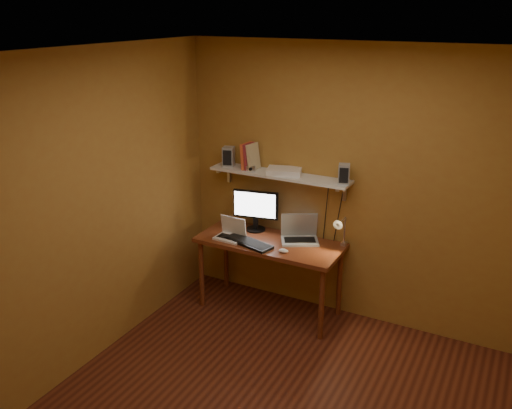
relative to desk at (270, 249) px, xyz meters
The scene contains 14 objects.
room 1.60m from the desk, 61.00° to the right, with size 3.44×3.24×2.64m.
desk is the anchor object (origin of this frame).
wall_shelf 0.72m from the desk, 90.00° to the left, with size 1.40×0.25×0.21m.
monitor 0.44m from the desk, 144.24° to the left, with size 0.45×0.23×0.41m.
laptop 0.32m from the desk, 32.38° to the left, with size 0.42×0.39×0.26m.
netbook 0.41m from the desk, 163.74° to the right, with size 0.28×0.21×0.21m.
keyboard 0.24m from the desk, 133.53° to the right, with size 0.50×0.17×0.03m, color black.
mouse 0.30m from the desk, 37.62° to the right, with size 0.09×0.06×0.03m, color white.
desk_lamp 0.73m from the desk, 10.81° to the left, with size 0.09×0.23×0.38m.
speaker_left 1.00m from the desk, 160.79° to the left, with size 0.11×0.11×0.19m, color #94979C.
speaker_right 1.04m from the desk, 16.01° to the left, with size 0.10×0.10×0.18m, color #94979C.
books 0.92m from the desk, 147.77° to the left, with size 0.15×0.18×0.26m.
shelf_camera 0.80m from the desk, 154.23° to the left, with size 0.09×0.05×0.05m.
router 0.77m from the desk, 77.38° to the left, with size 0.32×0.21×0.05m, color white.
Camera 1 is at (1.39, -3.00, 2.86)m, focal length 38.00 mm.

